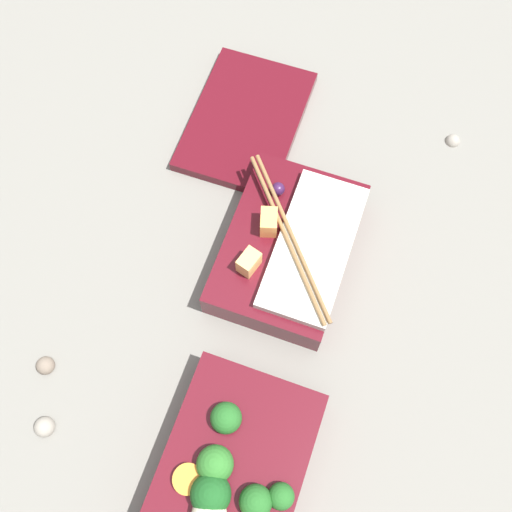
{
  "coord_description": "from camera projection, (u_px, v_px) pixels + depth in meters",
  "views": [
    {
      "loc": [
        -0.14,
        -0.05,
        0.7
      ],
      "look_at": [
        0.11,
        0.04,
        0.05
      ],
      "focal_mm": 42.0,
      "sensor_mm": 36.0,
      "label": 1
    }
  ],
  "objects": [
    {
      "name": "ground_plane",
      "position": [
        256.0,
        360.0,
        0.7
      ],
      "size": [
        3.0,
        3.0,
        0.0
      ],
      "primitive_type": "plane",
      "color": "slate"
    },
    {
      "name": "bento_tray_vegetable",
      "position": [
        232.0,
        473.0,
        0.63
      ],
      "size": [
        0.21,
        0.15,
        0.08
      ],
      "color": "#510F19",
      "rests_on": "ground_plane"
    },
    {
      "name": "bento_tray_rice",
      "position": [
        290.0,
        248.0,
        0.73
      ],
      "size": [
        0.21,
        0.16,
        0.07
      ],
      "color": "#510F19",
      "rests_on": "ground_plane"
    },
    {
      "name": "bento_lid",
      "position": [
        246.0,
        121.0,
        0.82
      ],
      "size": [
        0.21,
        0.14,
        0.02
      ],
      "primitive_type": "cube",
      "rotation": [
        0.0,
        0.0,
        0.01
      ],
      "color": "#510F19",
      "rests_on": "ground_plane"
    },
    {
      "name": "pebble_0",
      "position": [
        453.0,
        139.0,
        0.81
      ],
      "size": [
        0.02,
        0.02,
        0.02
      ],
      "primitive_type": "sphere",
      "color": "gray",
      "rests_on": "ground_plane"
    },
    {
      "name": "pebble_1",
      "position": [
        46.0,
        365.0,
        0.69
      ],
      "size": [
        0.02,
        0.02,
        0.02
      ],
      "primitive_type": "sphere",
      "color": "#7A6B5B",
      "rests_on": "ground_plane"
    },
    {
      "name": "pebble_2",
      "position": [
        45.0,
        427.0,
        0.67
      ],
      "size": [
        0.02,
        0.02,
        0.02
      ],
      "primitive_type": "sphere",
      "color": "gray",
      "rests_on": "ground_plane"
    }
  ]
}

